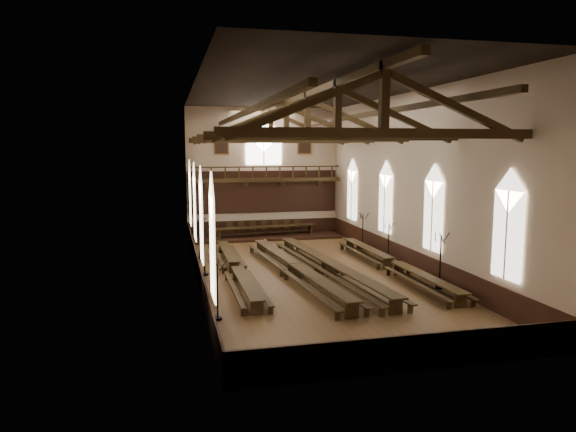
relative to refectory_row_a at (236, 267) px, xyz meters
name	(u,v)px	position (x,y,z in m)	size (l,w,h in m)	color
ground	(307,273)	(3.92, -0.15, -0.50)	(26.00, 26.00, 0.00)	brown
room_walls	(307,156)	(3.92, -0.15, 5.96)	(26.00, 26.00, 26.00)	beige
wainscot_band	(307,262)	(3.92, -0.15, 0.10)	(12.00, 26.00, 1.20)	black
side_windows	(307,206)	(3.92, -0.15, 3.24)	(11.85, 19.80, 4.50)	white
end_window	(264,144)	(3.92, 12.75, 6.72)	(2.80, 0.12, 3.80)	white
minstrels_gallery	(265,186)	(3.92, 12.51, 3.40)	(11.80, 1.24, 3.70)	#3A2912
portraits	(264,145)	(3.92, 12.75, 6.60)	(7.75, 0.09, 1.45)	brown
roof_trusses	(308,123)	(3.92, -0.15, 7.71)	(11.70, 25.70, 2.80)	#3A2912
refectory_row_a	(236,267)	(0.00, 0.00, 0.00)	(1.41, 13.85, 0.69)	#3A2912
refectory_row_b	(295,267)	(3.06, -0.95, 0.07)	(2.22, 14.83, 0.78)	#3A2912
refectory_row_c	(329,265)	(4.98, -0.89, 0.08)	(2.27, 14.95, 0.80)	#3A2912
refectory_row_d	(393,263)	(8.68, -1.04, 0.01)	(1.52, 14.05, 0.71)	#3A2912
dais	(266,237)	(3.78, 11.25, -0.41)	(11.40, 2.92, 0.19)	black
high_table	(266,228)	(3.78, 11.25, 0.32)	(7.95, 1.85, 0.74)	#3A2912
high_chairs	(264,227)	(3.78, 12.02, 0.26)	(5.89, 0.49, 1.05)	#3A2912
candelabrum_left_near	(218,302)	(-1.63, -6.85, 0.24)	(0.74, 0.69, 2.44)	black
candelabrum_left_mid	(205,260)	(-1.63, 0.64, 0.32)	(0.81, 0.80, 2.72)	black
candelabrum_left_far	(200,246)	(-1.63, 5.02, 0.29)	(0.75, 0.79, 2.61)	black
candelabrum_right_near	(440,271)	(9.47, -4.68, 0.35)	(0.79, 0.86, 2.83)	black
candelabrum_right_mid	(388,250)	(9.47, 1.39, 0.24)	(0.74, 0.71, 2.45)	black
candelabrum_right_far	(363,238)	(9.47, 5.64, 0.26)	(0.75, 0.74, 2.51)	black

